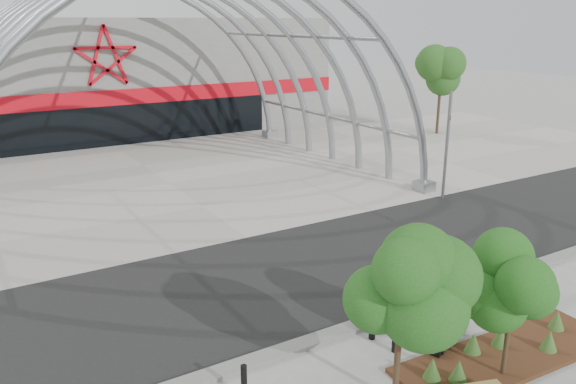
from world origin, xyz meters
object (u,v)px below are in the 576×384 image
street_tree_1 (514,287)px  bench_1 (446,337)px  signal_pole (447,144)px  bollard_2 (373,320)px  street_tree_0 (403,269)px

street_tree_1 → bench_1: 2.68m
bench_1 → signal_pole: bearing=44.5°
street_tree_1 → bollard_2: street_tree_1 is taller
signal_pole → street_tree_0: (-11.44, -9.70, 0.54)m
signal_pole → street_tree_0: 15.01m
street_tree_0 → street_tree_1: bearing=-13.6°
street_tree_1 → signal_pole: bearing=49.7°
street_tree_0 → street_tree_1: street_tree_0 is taller
street_tree_1 → bollard_2: size_ratio=2.97×
street_tree_0 → street_tree_1: size_ratio=1.35×
street_tree_0 → bollard_2: size_ratio=4.01×
bench_1 → bollard_2: 1.88m
bench_1 → bollard_2: size_ratio=1.71×
signal_pole → bench_1: bearing=-135.5°
bollard_2 → signal_pole: bearing=36.2°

